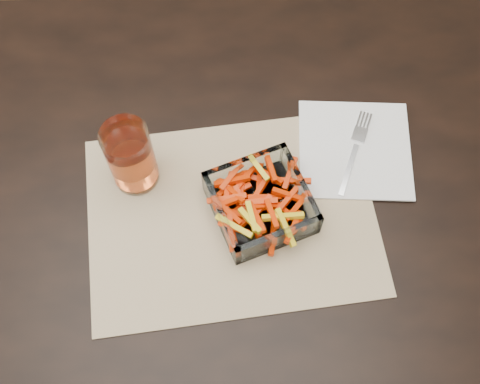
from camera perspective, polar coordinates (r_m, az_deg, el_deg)
name	(u,v)px	position (r m, az deg, el deg)	size (l,w,h in m)	color
dining_table	(166,232)	(1.04, -7.05, -3.81)	(1.60, 0.90, 0.75)	black
placemat	(232,215)	(0.95, -0.79, -2.22)	(0.45, 0.33, 0.00)	tan
glass_bowl	(261,204)	(0.93, 1.98, -1.15)	(0.18, 0.18, 0.06)	white
tumbler	(131,158)	(0.94, -10.28, 3.19)	(0.07, 0.07, 0.13)	white
napkin	(355,149)	(1.01, 10.83, 4.00)	(0.18, 0.18, 0.00)	white
fork	(355,149)	(1.01, 10.84, 3.99)	(0.07, 0.16, 0.00)	silver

